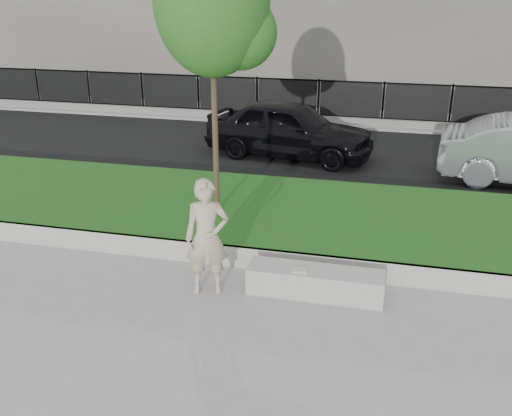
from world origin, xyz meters
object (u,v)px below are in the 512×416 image
(car_dark, at_px, (289,129))
(young_tree, at_px, (216,6))
(book, at_px, (300,270))
(man, at_px, (207,237))
(stone_bench, at_px, (315,282))

(car_dark, bearing_deg, young_tree, -175.26)
(book, bearing_deg, young_tree, 129.58)
(man, xyz_separation_m, book, (1.49, 0.18, -0.50))
(stone_bench, relative_size, man, 1.14)
(stone_bench, bearing_deg, man, -170.88)
(book, bearing_deg, car_dark, 100.59)
(stone_bench, xyz_separation_m, man, (-1.73, -0.28, 0.74))
(stone_bench, distance_m, young_tree, 5.23)
(young_tree, bearing_deg, man, -78.11)
(car_dark, bearing_deg, stone_bench, -156.61)
(book, height_order, car_dark, car_dark)
(man, relative_size, car_dark, 0.41)
(book, relative_size, young_tree, 0.05)
(book, bearing_deg, stone_bench, 20.00)
(stone_bench, xyz_separation_m, car_dark, (-1.81, 7.47, 0.62))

